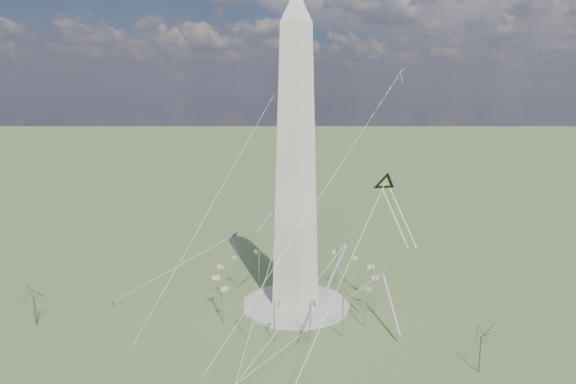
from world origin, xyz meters
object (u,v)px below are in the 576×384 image
Objects in this scene: tree_near at (482,334)px; person_west at (113,303)px; kite_delta_black at (387,186)px; washington_monument at (296,164)px.

tree_near is 114.92m from person_west.
kite_delta_black is at bearing -141.51° from person_west.
person_west is (-110.12, -31.48, -9.50)m from tree_near.
person_west is 0.09× the size of kite_delta_black.
person_west is 97.64m from kite_delta_black.
washington_monument reaches higher than tree_near.
tree_near is at bearing -4.77° from washington_monument.
washington_monument is 54.11× the size of person_west.
washington_monument is at bearing 175.23° from tree_near.
kite_delta_black is at bearing 10.65° from washington_monument.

